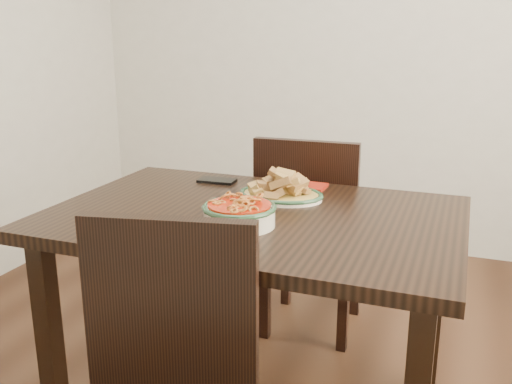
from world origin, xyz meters
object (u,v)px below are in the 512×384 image
(noodle_bowl, at_px, (239,211))
(smartphone, at_px, (217,181))
(fish_plate, at_px, (281,186))
(chair_far, at_px, (310,227))
(dining_table, at_px, (254,239))

(noodle_bowl, distance_m, smartphone, 0.51)
(fish_plate, height_order, noodle_bowl, fish_plate)
(chair_far, height_order, noodle_bowl, chair_far)
(dining_table, distance_m, smartphone, 0.41)
(dining_table, bearing_deg, fish_plate, 79.51)
(dining_table, bearing_deg, chair_far, 88.35)
(fish_plate, height_order, smartphone, fish_plate)
(chair_far, bearing_deg, smartphone, 46.77)
(chair_far, xyz_separation_m, noodle_bowl, (-0.01, -0.76, 0.29))
(noodle_bowl, bearing_deg, smartphone, 121.77)
(dining_table, xyz_separation_m, noodle_bowl, (0.01, -0.14, 0.14))
(dining_table, xyz_separation_m, smartphone, (-0.26, 0.30, 0.10))
(dining_table, xyz_separation_m, fish_plate, (0.03, 0.17, 0.14))
(dining_table, distance_m, chair_far, 0.64)
(chair_far, xyz_separation_m, smartphone, (-0.28, -0.32, 0.26))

